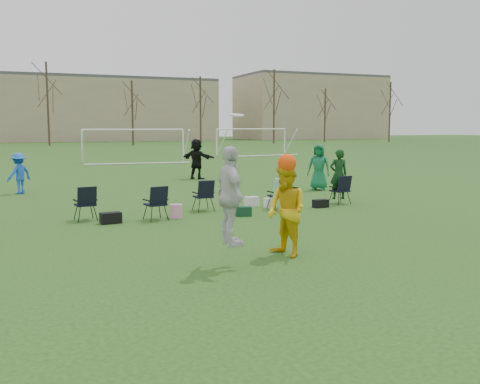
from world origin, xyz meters
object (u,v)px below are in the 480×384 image
goal_mid (134,136)px  goal_right (252,134)px  fielder_black (197,159)px  fielder_green_far (319,167)px  center_contest (264,204)px  fielder_blue (19,173)px

goal_mid → goal_right: bearing=30.6°
fielder_black → fielder_green_far: bearing=169.8°
fielder_green_far → goal_mid: goal_mid is taller
fielder_green_far → center_contest: 12.09m
fielder_blue → center_contest: center_contest is taller
fielder_green_far → goal_right: size_ratio=0.26×
fielder_blue → goal_mid: 18.50m
fielder_green_far → fielder_blue: bearing=-154.0°
fielder_black → goal_mid: size_ratio=0.27×
fielder_green_far → goal_mid: bearing=142.4°
fielder_black → fielder_blue: bearing=73.9°
fielder_green_far → fielder_black: fielder_black is taller
goal_mid → fielder_black: bearing=-84.2°
fielder_blue → goal_right: 30.16m
center_contest → goal_mid: bearing=83.6°
fielder_blue → fielder_green_far: 11.92m
fielder_green_far → goal_right: bearing=114.3°
center_contest → goal_mid: (3.37, 29.88, 0.80)m
fielder_black → goal_right: size_ratio=0.27×
fielder_black → center_contest: (-3.81, -16.26, 0.12)m
goal_mid → fielder_green_far: bearing=-75.6°
fielder_blue → fielder_black: fielder_black is taller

